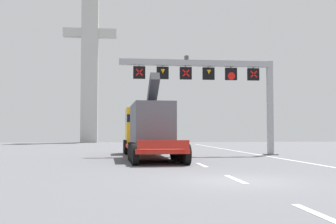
# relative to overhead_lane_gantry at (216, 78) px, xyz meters

# --- Properties ---
(ground) EXTENTS (112.00, 112.00, 0.00)m
(ground) POSITION_rel_overhead_lane_gantry_xyz_m (-2.88, -15.73, -5.83)
(ground) COLOR #5B5B60
(lane_markings) EXTENTS (0.20, 60.45, 0.01)m
(lane_markings) POSITION_rel_overhead_lane_gantry_xyz_m (-2.81, 7.19, -5.83)
(lane_markings) COLOR silver
(lane_markings) RESTS_ON ground
(edge_line_right) EXTENTS (0.20, 63.00, 0.01)m
(edge_line_right) POSITION_rel_overhead_lane_gantry_xyz_m (3.32, -3.73, -5.83)
(edge_line_right) COLOR silver
(edge_line_right) RESTS_ON ground
(overhead_lane_gantry) EXTENTS (11.97, 0.90, 7.47)m
(overhead_lane_gantry) POSITION_rel_overhead_lane_gantry_xyz_m (0.00, 0.00, 0.00)
(overhead_lane_gantry) COLOR #9EA0A5
(overhead_lane_gantry) RESTS_ON ground
(heavy_haul_truck_red) EXTENTS (3.56, 14.15, 5.30)m
(heavy_haul_truck_red) POSITION_rel_overhead_lane_gantry_xyz_m (-5.25, -1.35, -3.84)
(heavy_haul_truck_red) COLOR red
(heavy_haul_truck_red) RESTS_ON ground
(bridge_pylon_distant) EXTENTS (9.00, 2.00, 30.15)m
(bridge_pylon_distant) POSITION_rel_overhead_lane_gantry_xyz_m (-12.80, 39.43, 9.63)
(bridge_pylon_distant) COLOR #B7B7B2
(bridge_pylon_distant) RESTS_ON ground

